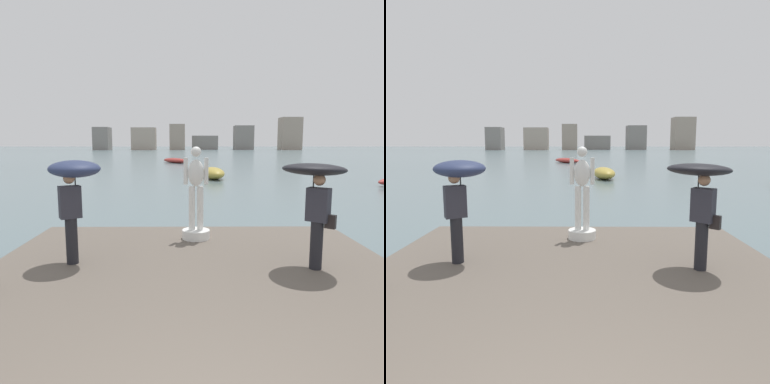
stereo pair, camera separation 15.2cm
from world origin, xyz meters
TOP-DOWN VIEW (x-y plane):
  - ground_plane at (0.00, 40.00)m, footprint 400.00×400.00m
  - pier at (0.00, 2.27)m, footprint 7.61×10.53m
  - statue_white_figure at (0.10, 6.34)m, footprint 0.66×0.66m
  - onlooker_left at (-2.22, 4.67)m, footprint 1.30×1.30m
  - onlooker_right at (2.18, 4.35)m, footprint 1.57×1.57m
  - boat_near at (-1.82, 44.90)m, footprint 4.27×4.92m
  - boat_far at (1.75, 24.29)m, footprint 1.95×3.79m
  - distant_skyline at (7.12, 130.07)m, footprint 74.96×12.38m

SIDE VIEW (x-z plane):
  - ground_plane at x=0.00m, z-range 0.00..0.00m
  - pier at x=0.00m, z-range 0.00..0.40m
  - boat_near at x=-1.82m, z-range 0.00..0.64m
  - boat_far at x=1.75m, z-range 0.00..0.86m
  - statue_white_figure at x=0.10m, z-range 0.15..2.33m
  - onlooker_right at x=2.18m, z-range 0.97..2.91m
  - onlooker_left at x=-2.22m, z-range 0.97..2.93m
  - distant_skyline at x=7.12m, z-range -1.33..10.41m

